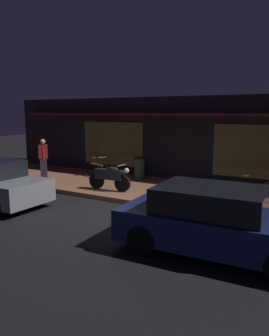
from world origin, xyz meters
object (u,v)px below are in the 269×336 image
(motorcycle, at_px, (110,177))
(bicycle_extra, at_px, (253,191))
(bicycle_parked, at_px, (97,169))
(person_photographer, at_px, (43,158))
(parked_car_across, at_px, (215,221))
(trash_bin, at_px, (140,168))

(motorcycle, distance_m, bicycle_extra, 4.90)
(bicycle_parked, distance_m, person_photographer, 2.32)
(person_photographer, xyz_separation_m, parked_car_across, (8.62, -3.62, -0.32))
(bicycle_parked, distance_m, trash_bin, 1.95)
(trash_bin, bearing_deg, parked_car_across, -48.07)
(person_photographer, bearing_deg, bicycle_parked, 36.55)
(person_photographer, bearing_deg, parked_car_across, -22.81)
(motorcycle, distance_m, trash_bin, 2.33)
(bicycle_extra, bearing_deg, parked_car_across, -89.56)
(motorcycle, height_order, bicycle_parked, motorcycle)
(parked_car_across, bearing_deg, bicycle_parked, 143.85)
(trash_bin, bearing_deg, bicycle_extra, -15.83)
(bicycle_parked, height_order, bicycle_extra, same)
(bicycle_parked, height_order, parked_car_across, parked_car_across)
(person_photographer, bearing_deg, trash_bin, 26.75)
(bicycle_parked, bearing_deg, parked_car_across, -36.15)
(motorcycle, bearing_deg, bicycle_parked, 137.30)
(motorcycle, relative_size, bicycle_parked, 1.07)
(parked_car_across, bearing_deg, bicycle_extra, 90.44)
(motorcycle, height_order, trash_bin, motorcycle)
(motorcycle, distance_m, bicycle_parked, 2.68)
(bicycle_extra, height_order, person_photographer, person_photographer)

